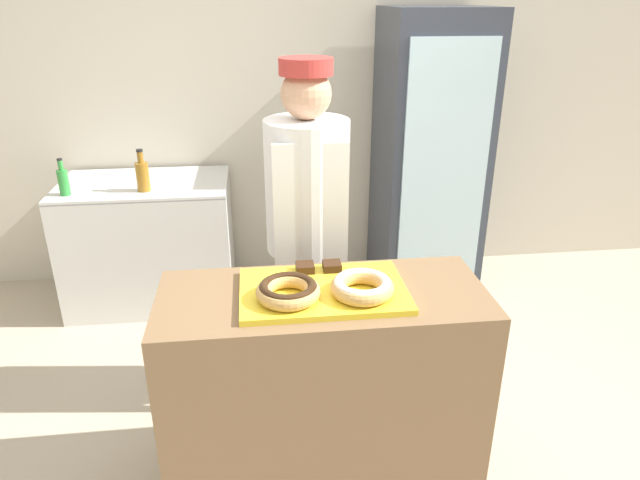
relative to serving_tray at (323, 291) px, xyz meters
The scene contains 13 objects.
ground_plane 0.92m from the serving_tray, ahead, with size 14.00×14.00×0.00m, color #B7A88E.
wall_back 2.17m from the serving_tray, 90.00° to the left, with size 8.00×0.06×2.70m.
display_counter 0.47m from the serving_tray, ahead, with size 1.27×0.54×0.91m.
serving_tray is the anchor object (origin of this frame).
donut_chocolate_glaze 0.16m from the serving_tray, 153.80° to the right, with size 0.24×0.24×0.06m.
donut_light_glaze 0.16m from the serving_tray, 26.20° to the right, with size 0.24×0.24×0.06m.
brownie_back_left 0.16m from the serving_tray, 109.93° to the left, with size 0.07×0.07×0.03m.
brownie_back_right 0.16m from the serving_tray, 70.07° to the left, with size 0.07×0.07×0.03m.
baker_person 0.60m from the serving_tray, 90.26° to the left, with size 0.39×0.39×1.71m.
beverage_fridge 1.96m from the serving_tray, 61.65° to the left, with size 0.65×0.69×1.89m.
chest_freezer 2.04m from the serving_tray, 118.97° to the left, with size 1.08×0.68×0.84m.
bottle_green 2.06m from the serving_tray, 132.07° to the left, with size 0.06×0.06×0.23m.
bottle_amber 1.81m from the serving_tray, 120.63° to the left, with size 0.08×0.08×0.26m.
Camera 1 is at (-0.24, -1.90, 1.96)m, focal length 32.00 mm.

